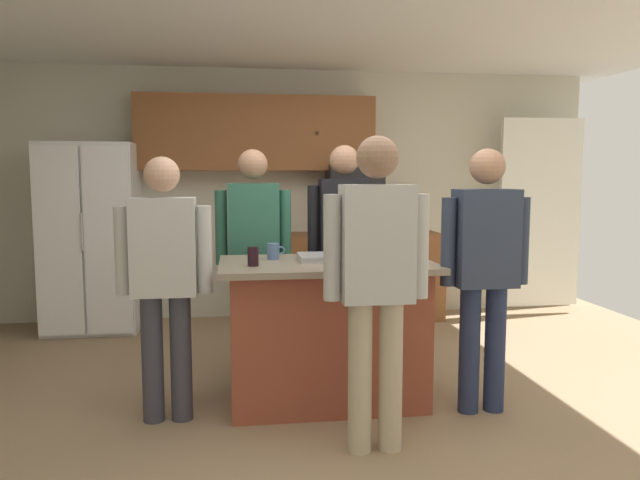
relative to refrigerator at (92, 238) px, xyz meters
The scene contains 18 objects.
floor 3.24m from the refrigerator, 49.98° to the right, with size 7.04×7.04×0.00m, color #937A5B.
back_wall 2.08m from the refrigerator, 11.81° to the left, with size 6.40×0.10×2.60m, color beige.
french_door_window_panel 4.60m from the refrigerator, ahead, with size 0.90×0.06×2.00m, color white.
cabinet_run_upper 1.91m from the refrigerator, ahead, with size 2.40×0.38×0.75m.
cabinet_run_lower 2.64m from the refrigerator, ahead, with size 1.80×0.63×0.90m.
refrigerator is the anchor object (origin of this frame).
microwave_over_range 2.66m from the refrigerator, ahead, with size 0.56×0.40×0.32m, color black.
kitchen_island 2.97m from the refrigerator, 48.15° to the right, with size 1.39×0.84×0.94m.
person_guest_right 3.84m from the refrigerator, 40.66° to the right, with size 0.57×0.22×1.67m.
person_elder_center 2.64m from the refrigerator, 33.08° to the right, with size 0.57×0.23×1.73m.
person_host_foreground 2.56m from the refrigerator, 68.26° to the right, with size 0.57×0.22×1.61m.
person_guest_left 2.12m from the refrigerator, 44.72° to the right, with size 0.57×0.22×1.69m.
person_guest_by_door 3.63m from the refrigerator, 54.36° to the right, with size 0.57×0.22×1.71m.
glass_stout_tall 3.08m from the refrigerator, 41.78° to the right, with size 0.07×0.07×0.13m.
tumbler_amber 2.75m from the refrigerator, 57.43° to the right, with size 0.07×0.07×0.12m.
mug_blue_stoneware 2.60m from the refrigerator, 51.37° to the right, with size 0.12×0.08×0.11m.
mug_ceramic_white 3.31m from the refrigerator, 43.60° to the right, with size 0.12×0.08×0.10m.
serving_tray 2.93m from the refrigerator, 46.80° to the right, with size 0.44×0.30×0.04m.
Camera 1 is at (-0.62, -3.69, 1.50)m, focal length 34.09 mm.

